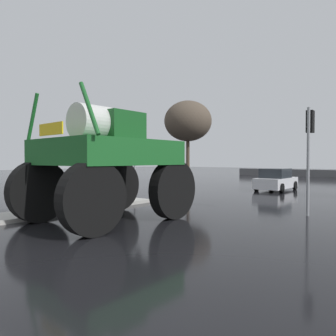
{
  "coord_description": "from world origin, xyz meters",
  "views": [
    {
      "loc": [
        7.75,
        -2.3,
        2.11
      ],
      "look_at": [
        -0.91,
        8.46,
        1.76
      ],
      "focal_mm": 33.9,
      "sensor_mm": 36.0,
      "label": 1
    }
  ],
  "objects": [
    {
      "name": "bare_tree_left",
      "position": [
        -8.47,
        20.64,
        5.52
      ],
      "size": [
        4.18,
        4.18,
        7.31
      ],
      "color": "#473828",
      "rests_on": "ground"
    },
    {
      "name": "traffic_signal_near_right",
      "position": [
        4.4,
        10.4,
        2.98
      ],
      "size": [
        0.24,
        0.54,
        4.08
      ],
      "color": "gray",
      "rests_on": "ground"
    },
    {
      "name": "median_island",
      "position": [
        -3.62,
        3.44,
        0.07
      ],
      "size": [
        1.68,
        11.98,
        0.15
      ],
      "primitive_type": "cube",
      "color": "#B2AFA8",
      "rests_on": "ground"
    },
    {
      "name": "traffic_signal_near_left",
      "position": [
        -4.72,
        10.4,
        2.87
      ],
      "size": [
        0.24,
        0.54,
        3.94
      ],
      "color": "gray",
      "rests_on": "ground"
    },
    {
      "name": "ground_plane",
      "position": [
        0.0,
        18.0,
        0.0
      ],
      "size": [
        120.0,
        120.0,
        0.0
      ],
      "primitive_type": "plane",
      "color": "black"
    },
    {
      "name": "oversize_sprayer",
      "position": [
        -0.78,
        4.94,
        2.1
      ],
      "size": [
        4.02,
        5.65,
        4.31
      ],
      "rotation": [
        0.0,
        0.0,
        1.54
      ],
      "color": "black",
      "rests_on": "ground"
    },
    {
      "name": "sedan_ahead",
      "position": [
        -0.15,
        19.42,
        0.71
      ],
      "size": [
        1.88,
        4.1,
        1.52
      ],
      "rotation": [
        0.0,
        0.0,
        1.57
      ],
      "color": "silver",
      "rests_on": "ground"
    }
  ]
}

